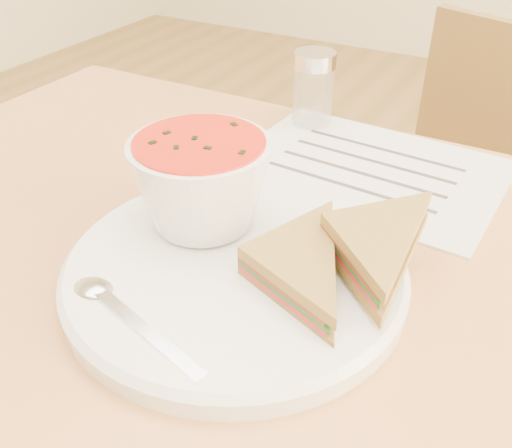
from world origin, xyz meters
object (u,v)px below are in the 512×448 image
Objects in this scene: plate at (235,271)px; soup_bowl at (202,187)px; chair_far at (430,248)px; condiment_shaker at (313,89)px.

soup_bowl reaches higher than plate.
plate is (-0.07, -0.62, 0.36)m from chair_far.
plate is at bearing 105.44° from chair_far.
plate is 0.08m from soup_bowl.
soup_bowl reaches higher than condiment_shaker.
chair_far is 8.15× the size of condiment_shaker.
soup_bowl is at bearing -85.64° from condiment_shaker.
chair_far is at bearing 63.58° from condiment_shaker.
plate is at bearing -32.35° from soup_bowl.
condiment_shaker is at bearing 103.23° from plate.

